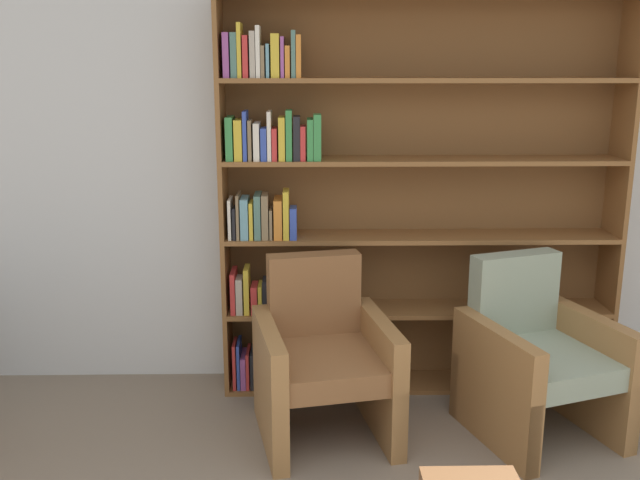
{
  "coord_description": "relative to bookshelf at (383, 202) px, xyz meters",
  "views": [
    {
      "loc": [
        -0.7,
        -1.24,
        1.84
      ],
      "look_at": [
        -0.63,
        2.32,
        0.95
      ],
      "focal_mm": 40.0,
      "sensor_mm": 36.0,
      "label": 1
    }
  ],
  "objects": [
    {
      "name": "wall_back",
      "position": [
        0.27,
        0.17,
        0.29
      ],
      "size": [
        12.0,
        0.06,
        2.75
      ],
      "color": "silver",
      "rests_on": "ground"
    },
    {
      "name": "bookshelf",
      "position": [
        0.0,
        0.0,
        0.0
      ],
      "size": [
        2.2,
        0.3,
        2.19
      ],
      "color": "brown",
      "rests_on": "ground"
    },
    {
      "name": "armchair_leather",
      "position": [
        -0.35,
        -0.56,
        -0.7
      ],
      "size": [
        0.76,
        0.79,
        0.88
      ],
      "rotation": [
        0.0,
        0.0,
        3.34
      ],
      "color": "olive",
      "rests_on": "ground"
    },
    {
      "name": "armchair_cushioned",
      "position": [
        0.73,
        -0.56,
        -0.7
      ],
      "size": [
        0.83,
        0.85,
        0.88
      ],
      "rotation": [
        0.0,
        0.0,
        3.47
      ],
      "color": "olive",
      "rests_on": "ground"
    }
  ]
}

